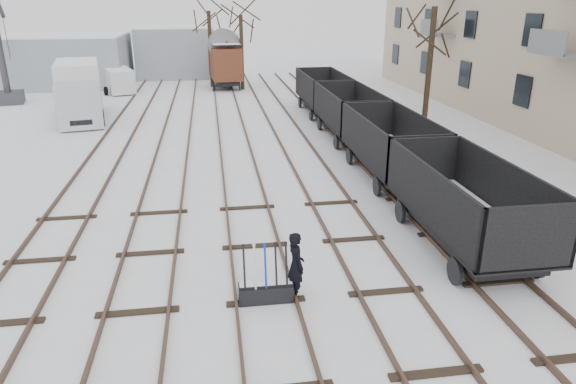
% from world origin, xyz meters
% --- Properties ---
extents(ground, '(120.00, 120.00, 0.00)m').
position_xyz_m(ground, '(0.00, 0.00, 0.00)').
color(ground, white).
rests_on(ground, ground).
extents(tracks, '(13.90, 52.00, 0.16)m').
position_xyz_m(tracks, '(-0.00, 13.67, 0.07)').
color(tracks, black).
rests_on(tracks, ground).
extents(shed_left, '(10.00, 8.00, 4.10)m').
position_xyz_m(shed_left, '(-13.00, 36.00, 2.05)').
color(shed_left, gray).
rests_on(shed_left, ground).
extents(shed_right, '(7.00, 6.00, 4.50)m').
position_xyz_m(shed_right, '(-4.00, 40.00, 2.25)').
color(shed_right, gray).
rests_on(shed_right, ground).
extents(ground_frame, '(1.30, 0.43, 1.49)m').
position_xyz_m(ground_frame, '(0.01, 0.08, 0.28)').
color(ground_frame, black).
rests_on(ground_frame, ground).
extents(worker, '(0.53, 0.70, 1.71)m').
position_xyz_m(worker, '(0.76, 0.18, 0.86)').
color(worker, black).
rests_on(worker, ground).
extents(freight_wagon_a, '(2.47, 6.18, 2.53)m').
position_xyz_m(freight_wagon_a, '(6.00, 2.14, 0.97)').
color(freight_wagon_a, black).
rests_on(freight_wagon_a, ground).
extents(freight_wagon_b, '(2.47, 6.18, 2.53)m').
position_xyz_m(freight_wagon_b, '(6.00, 8.54, 0.97)').
color(freight_wagon_b, black).
rests_on(freight_wagon_b, ground).
extents(freight_wagon_c, '(2.47, 6.18, 2.53)m').
position_xyz_m(freight_wagon_c, '(6.00, 14.94, 0.97)').
color(freight_wagon_c, black).
rests_on(freight_wagon_c, ground).
extents(freight_wagon_d, '(2.47, 6.18, 2.53)m').
position_xyz_m(freight_wagon_d, '(6.00, 21.34, 0.97)').
color(freight_wagon_d, black).
rests_on(freight_wagon_d, ground).
extents(box_van_wagon, '(2.88, 4.93, 3.63)m').
position_xyz_m(box_van_wagon, '(0.24, 32.37, 2.11)').
color(box_van_wagon, black).
rests_on(box_van_wagon, ground).
extents(lorry, '(3.38, 7.64, 3.35)m').
position_xyz_m(lorry, '(-8.84, 21.85, 1.72)').
color(lorry, black).
rests_on(lorry, ground).
extents(panel_van, '(2.93, 4.47, 1.82)m').
position_xyz_m(panel_van, '(-8.04, 31.46, 0.95)').
color(panel_van, silver).
rests_on(panel_van, ground).
extents(crane, '(2.19, 5.56, 9.34)m').
position_xyz_m(crane, '(-15.01, 28.01, 2.46)').
color(crane, '#333238').
rests_on(crane, ground).
extents(tree_near, '(0.30, 0.30, 6.52)m').
position_xyz_m(tree_near, '(10.37, 15.46, 3.26)').
color(tree_near, black).
rests_on(tree_near, ground).
extents(tree_far_left, '(0.30, 0.30, 6.01)m').
position_xyz_m(tree_far_left, '(-0.86, 33.10, 3.00)').
color(tree_far_left, black).
rests_on(tree_far_left, ground).
extents(tree_far_right, '(0.30, 0.30, 5.73)m').
position_xyz_m(tree_far_right, '(1.57, 31.34, 2.87)').
color(tree_far_right, black).
rests_on(tree_far_right, ground).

